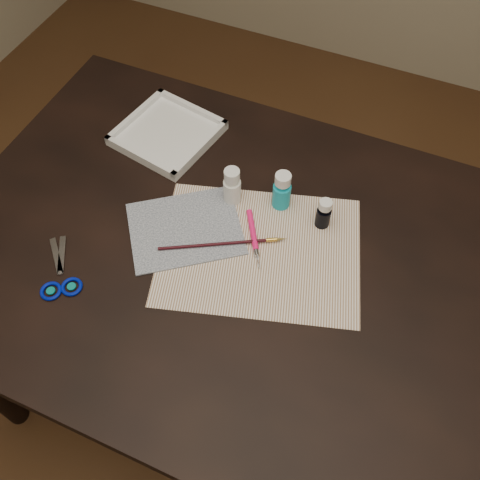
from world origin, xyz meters
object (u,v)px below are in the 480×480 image
at_px(canvas, 185,229).
at_px(paint_bottle_cyan, 282,190).
at_px(paper, 260,251).
at_px(paint_bottle_navy, 324,213).
at_px(palette_tray, 167,133).
at_px(scissors, 57,268).
at_px(paint_bottle_white, 232,186).

height_order(canvas, paint_bottle_cyan, paint_bottle_cyan).
height_order(paper, canvas, canvas).
bearing_deg(paper, paint_bottle_cyan, 91.78).
height_order(paint_bottle_navy, palette_tray, paint_bottle_navy).
bearing_deg(palette_tray, scissors, -94.17).
height_order(canvas, palette_tray, palette_tray).
bearing_deg(paint_bottle_white, palette_tray, 152.38).
bearing_deg(paint_bottle_cyan, paint_bottle_navy, -8.74).
height_order(paper, paint_bottle_white, paint_bottle_white).
bearing_deg(canvas, paper, 4.36).
distance_m(canvas, scissors, 0.28).
relative_size(canvas, palette_tray, 1.10).
bearing_deg(paint_bottle_cyan, paper, -88.22).
bearing_deg(paint_bottle_navy, paint_bottle_cyan, 171.26).
relative_size(paint_bottle_white, palette_tray, 0.45).
height_order(canvas, paint_bottle_navy, paint_bottle_navy).
height_order(paint_bottle_white, paint_bottle_cyan, paint_bottle_cyan).
bearing_deg(scissors, canvas, -89.86).
relative_size(paint_bottle_white, scissors, 0.56).
distance_m(canvas, paint_bottle_navy, 0.30).
distance_m(paper, scissors, 0.43).
relative_size(canvas, paint_bottle_white, 2.48).
distance_m(paint_bottle_cyan, scissors, 0.51).
bearing_deg(scissors, paint_bottle_navy, -99.33).
distance_m(paint_bottle_white, scissors, 0.41).
xyz_separation_m(paper, palette_tray, (-0.34, 0.22, 0.01)).
bearing_deg(palette_tray, paint_bottle_white, -27.62).
height_order(paint_bottle_navy, scissors, paint_bottle_navy).
height_order(scissors, palette_tray, palette_tray).
bearing_deg(canvas, paint_bottle_white, 62.72).
relative_size(paint_bottle_white, paint_bottle_navy, 1.24).
bearing_deg(paint_bottle_white, scissors, -129.64).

